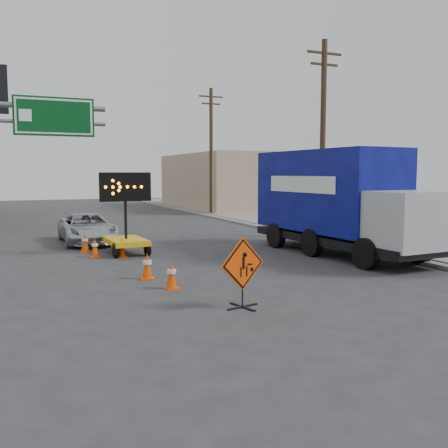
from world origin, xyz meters
TOP-DOWN VIEW (x-y plane):
  - ground at (0.00, 0.00)m, footprint 100.00×100.00m
  - curb_right at (7.20, 15.00)m, footprint 0.40×60.00m
  - sidewalk_right at (9.50, 15.00)m, footprint 4.00×60.00m
  - building_right_far at (13.00, 30.00)m, footprint 10.00×14.00m
  - highway_gantry at (-4.43, 17.96)m, footprint 6.18×0.38m
  - utility_pole_near at (8.00, 10.00)m, footprint 1.80×0.26m
  - utility_pole_far at (8.00, 24.00)m, footprint 1.80×0.26m
  - construction_sign at (-0.60, 0.30)m, footprint 1.17×0.84m
  - arrow_board at (-1.42, 8.75)m, footprint 1.91×2.19m
  - pickup_truck at (-2.33, 12.33)m, footprint 2.16×4.60m
  - box_truck at (5.79, 5.64)m, footprint 2.97×8.21m
  - cone_a at (-1.52, 2.68)m, footprint 0.41×0.41m
  - cone_b at (-1.81, 4.09)m, footprint 0.44×0.44m
  - cone_c at (-1.71, 8.10)m, footprint 0.43×0.43m
  - cone_d at (-2.61, 8.45)m, footprint 0.39×0.39m
  - cone_e at (-2.78, 9.76)m, footprint 0.41×0.41m

SIDE VIEW (x-z plane):
  - ground at x=0.00m, z-range 0.00..0.00m
  - curb_right at x=7.20m, z-range 0.00..0.12m
  - sidewalk_right at x=9.50m, z-range 0.00..0.15m
  - cone_d at x=-2.61m, z-range 0.00..0.70m
  - cone_a at x=-1.52m, z-range 0.00..0.72m
  - cone_c at x=-1.71m, z-range 0.00..0.72m
  - cone_e at x=-2.78m, z-range 0.00..0.74m
  - cone_b at x=-1.81m, z-range 0.00..0.76m
  - pickup_truck at x=-2.33m, z-range 0.00..1.27m
  - arrow_board at x=-1.42m, z-range -0.84..2.19m
  - construction_sign at x=-0.60m, z-range 0.05..1.64m
  - box_truck at x=5.79m, z-range -0.18..3.66m
  - building_right_far at x=13.00m, z-range 0.00..4.60m
  - utility_pole_near at x=8.00m, z-range 0.18..9.18m
  - utility_pole_far at x=8.00m, z-range 0.18..9.18m
  - highway_gantry at x=-4.43m, z-range 1.62..8.52m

